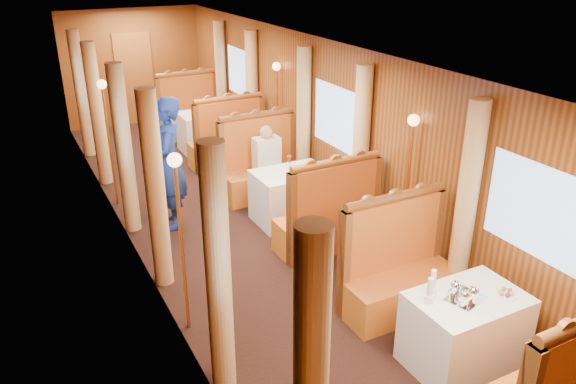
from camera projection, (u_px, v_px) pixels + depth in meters
floor at (244, 230)px, 7.96m from camera, size 3.00×12.00×0.01m
ceiling at (238, 51)px, 6.95m from camera, size 3.00×12.00×0.01m
wall_far at (134, 67)px, 12.33m from camera, size 3.00×0.01×2.50m
wall_left at (128, 165)px, 6.82m from camera, size 0.01×12.00×2.50m
wall_right at (337, 131)px, 8.09m from camera, size 0.01×12.00×2.50m
doorway_far at (135, 79)px, 12.40m from camera, size 0.80×0.04×2.00m
table_near at (464, 330)px, 5.29m from camera, size 1.05×0.72×0.75m
banquette_near_aft at (398, 275)px, 6.09m from camera, size 1.30×0.55×1.34m
table_mid at (291, 196)px, 8.13m from camera, size 1.05×0.72×0.75m
banquette_mid_fwd at (327, 221)px, 7.28m from camera, size 1.30×0.55×1.34m
banquette_mid_aft at (261, 170)px, 8.93m from camera, size 1.30×0.55×1.34m
table_far at (208, 131)px, 10.97m from camera, size 1.05×0.72×0.75m
banquette_far_fwd at (227, 144)px, 10.12m from camera, size 1.30×0.55×1.34m
banquette_far_aft at (191, 116)px, 11.77m from camera, size 1.30×0.55×1.34m
tea_tray at (465, 299)px, 5.10m from camera, size 0.40×0.34×0.01m
teapot_left at (464, 301)px, 4.97m from camera, size 0.19×0.16×0.13m
teapot_right at (473, 297)px, 5.02m from camera, size 0.18×0.15×0.13m
teapot_back at (455, 291)px, 5.10m from camera, size 0.17×0.13×0.13m
fruit_plate at (505, 293)px, 5.15m from camera, size 0.21×0.21×0.05m
cup_inboard at (429, 294)px, 5.00m from camera, size 0.08×0.08×0.26m
cup_outboard at (433, 285)px, 5.12m from camera, size 0.08×0.08×0.26m
rose_vase_mid at (289, 160)px, 7.91m from camera, size 0.06×0.06×0.36m
rose_vase_far at (206, 104)px, 10.72m from camera, size 0.06×0.06×0.36m
window_left_near at (243, 298)px, 3.91m from camera, size 0.01×1.20×0.90m
curtain_left_near_b at (218, 274)px, 4.70m from camera, size 0.22×0.22×2.35m
window_right_near at (539, 212)px, 5.17m from camera, size 0.01×1.20×0.90m
curtain_right_near_b at (466, 209)px, 5.87m from camera, size 0.22×0.22×2.35m
window_left_mid at (127, 150)px, 6.75m from camera, size 0.01×1.20×0.90m
curtain_left_mid_a at (156, 192)px, 6.27m from camera, size 0.22×0.22×2.35m
curtain_left_mid_b at (124, 151)px, 7.54m from camera, size 0.22×0.22×2.35m
window_right_mid at (337, 118)px, 8.01m from camera, size 0.01×1.20×0.90m
curtain_right_mid_a at (361, 153)px, 7.44m from camera, size 0.22×0.22×2.35m
curtain_right_mid_b at (304, 123)px, 8.71m from camera, size 0.22×0.22×2.35m
window_left_far at (80, 89)px, 9.59m from camera, size 0.01×1.20×0.90m
curtain_left_far_a at (97, 115)px, 9.11m from camera, size 0.22×0.22×2.35m
curtain_left_far_b at (82, 95)px, 10.38m from camera, size 0.22×0.22×2.35m
window_right_far at (240, 73)px, 10.85m from camera, size 0.01×1.20×0.90m
curtain_right_far_a at (252, 96)px, 10.28m from camera, size 0.22×0.22×2.35m
curtain_right_far_b at (221, 79)px, 11.55m from camera, size 0.22×0.22×2.35m
sconce_left_fore at (179, 208)px, 5.39m from camera, size 0.14×0.14×1.95m
sconce_right_fore at (410, 161)px, 6.58m from camera, size 0.14×0.14×1.95m
sconce_left_aft at (106, 118)px, 8.23m from camera, size 0.14×0.14×1.95m
sconce_right_aft at (277, 96)px, 9.42m from camera, size 0.14×0.14×1.95m
steward at (169, 164)px, 7.73m from camera, size 0.65×0.79×1.88m
passenger at (267, 156)px, 8.61m from camera, size 0.40×0.44×0.76m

